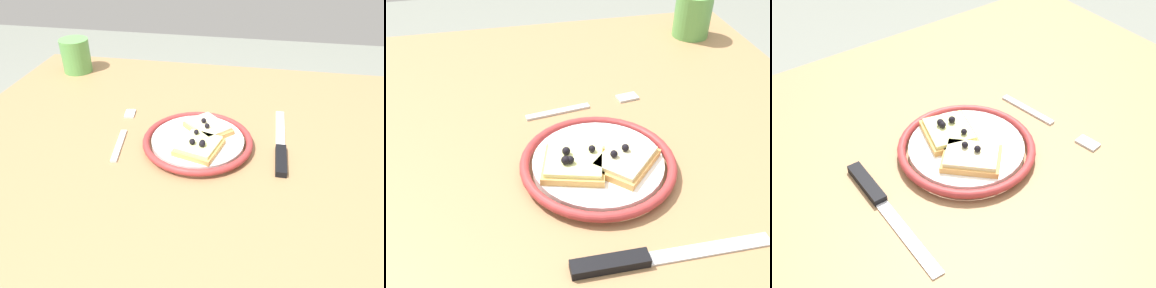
% 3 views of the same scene
% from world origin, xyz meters
% --- Properties ---
extents(dining_table, '(1.10, 0.83, 0.75)m').
position_xyz_m(dining_table, '(0.00, 0.00, 0.65)').
color(dining_table, '#936D47').
rests_on(dining_table, ground_plane).
extents(plate, '(0.22, 0.22, 0.02)m').
position_xyz_m(plate, '(-0.02, -0.01, 0.76)').
color(plate, white).
rests_on(plate, dining_table).
extents(pizza_slice_near, '(0.11, 0.11, 0.03)m').
position_xyz_m(pizza_slice_near, '(-0.00, 0.02, 0.78)').
color(pizza_slice_near, tan).
rests_on(pizza_slice_near, plate).
extents(pizza_slice_far, '(0.10, 0.10, 0.03)m').
position_xyz_m(pizza_slice_far, '(-0.01, -0.05, 0.78)').
color(pizza_slice_far, tan).
rests_on(pizza_slice_far, plate).
extents(knife, '(0.02, 0.24, 0.01)m').
position_xyz_m(knife, '(0.15, -0.01, 0.76)').
color(knife, silver).
rests_on(knife, dining_table).
extents(fork, '(0.05, 0.20, 0.00)m').
position_xyz_m(fork, '(-0.18, 0.01, 0.75)').
color(fork, silver).
rests_on(fork, dining_table).
extents(cup, '(0.08, 0.08, 0.09)m').
position_xyz_m(cup, '(-0.41, 0.30, 0.80)').
color(cup, '#599E4C').
rests_on(cup, dining_table).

